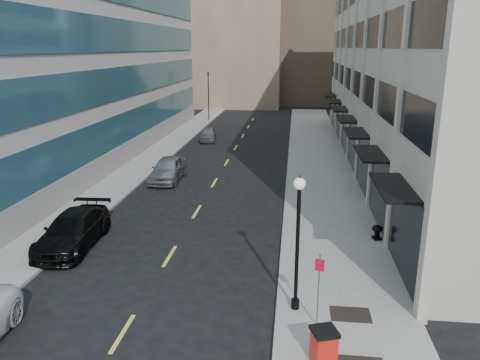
% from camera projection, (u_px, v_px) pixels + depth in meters
% --- Properties ---
extents(sidewalk_right, '(5.00, 80.00, 0.15)m').
position_uv_depth(sidewalk_right, '(323.00, 185.00, 31.83)').
color(sidewalk_right, gray).
rests_on(sidewalk_right, ground).
extents(sidewalk_left, '(3.00, 80.00, 0.15)m').
position_uv_depth(sidewalk_left, '(125.00, 179.00, 33.40)').
color(sidewalk_left, gray).
rests_on(sidewalk_left, ground).
extents(building_right, '(15.30, 46.50, 18.25)m').
position_uv_depth(building_right, '(451.00, 49.00, 35.00)').
color(building_right, '#B8B09C').
rests_on(building_right, ground).
extents(building_left, '(16.14, 46.00, 20.00)m').
position_uv_depth(building_left, '(36.00, 36.00, 38.42)').
color(building_left, beige).
rests_on(building_left, ground).
extents(skyline_tan_near, '(14.00, 18.00, 28.00)m').
position_uv_depth(skyline_tan_near, '(239.00, 16.00, 75.14)').
color(skyline_tan_near, '#927D60').
rests_on(skyline_tan_near, ground).
extents(skyline_tan_far, '(12.00, 14.00, 22.00)m').
position_uv_depth(skyline_tan_far, '(192.00, 37.00, 86.64)').
color(skyline_tan_far, '#927D60').
rests_on(skyline_tan_far, ground).
extents(skyline_stone, '(10.00, 14.00, 20.00)m').
position_uv_depth(skyline_stone, '(379.00, 41.00, 71.86)').
color(skyline_stone, '#B8B09C').
rests_on(skyline_stone, ground).
extents(grate_far, '(1.40, 1.00, 0.01)m').
position_uv_depth(grate_far, '(350.00, 314.00, 16.32)').
color(grate_far, black).
rests_on(grate_far, sidewalk_right).
extents(road_centerline, '(0.15, 68.20, 0.01)m').
position_uv_depth(road_centerline, '(206.00, 196.00, 29.82)').
color(road_centerline, '#D8CC4C').
rests_on(road_centerline, ground).
extents(traffic_signal, '(0.66, 0.66, 6.98)m').
position_uv_depth(traffic_signal, '(208.00, 75.00, 58.48)').
color(traffic_signal, black).
rests_on(traffic_signal, ground).
extents(car_black_pickup, '(2.48, 5.60, 1.60)m').
position_uv_depth(car_black_pickup, '(73.00, 230.00, 22.08)').
color(car_black_pickup, black).
rests_on(car_black_pickup, ground).
extents(car_silver_sedan, '(2.02, 4.92, 1.67)m').
position_uv_depth(car_silver_sedan, '(168.00, 169.00, 33.05)').
color(car_silver_sedan, gray).
rests_on(car_silver_sedan, ground).
extents(car_grey_sedan, '(2.04, 4.08, 1.34)m').
position_uv_depth(car_grey_sedan, '(208.00, 134.00, 47.19)').
color(car_grey_sedan, slate).
rests_on(car_grey_sedan, ground).
extents(trash_bin, '(0.91, 0.91, 1.16)m').
position_uv_depth(trash_bin, '(324.00, 346.00, 13.60)').
color(trash_bin, red).
rests_on(trash_bin, sidewalk_right).
extents(lamppost, '(0.41, 0.41, 4.96)m').
position_uv_depth(lamppost, '(298.00, 232.00, 15.93)').
color(lamppost, black).
rests_on(lamppost, sidewalk_right).
extents(sign_post, '(0.30, 0.09, 2.60)m').
position_uv_depth(sign_post, '(319.00, 281.00, 15.23)').
color(sign_post, slate).
rests_on(sign_post, sidewalk_right).
extents(urn_planter, '(0.52, 0.52, 0.72)m').
position_uv_depth(urn_planter, '(377.00, 231.00, 22.61)').
color(urn_planter, black).
rests_on(urn_planter, sidewalk_right).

